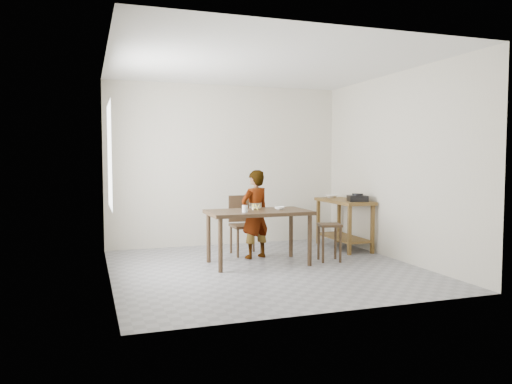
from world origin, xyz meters
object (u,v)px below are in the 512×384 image
object	(u,v)px
prep_counter	(344,224)
dining_table	(258,237)
dining_chair	(246,225)
stool	(329,242)
child	(255,214)

from	to	relation	value
prep_counter	dining_table	bearing A→B (deg)	-157.85
dining_chair	prep_counter	bearing A→B (deg)	-0.35
prep_counter	stool	size ratio (longest dim) A/B	2.23
child	prep_counter	bearing A→B (deg)	170.17
prep_counter	dining_chair	bearing A→B (deg)	179.77
prep_counter	stool	bearing A→B (deg)	-129.51
dining_table	stool	bearing A→B (deg)	-7.73
child	dining_chair	size ratio (longest dim) A/B	1.45
dining_chair	child	bearing A→B (deg)	-80.87
prep_counter	child	xyz separation A→B (m)	(-1.63, -0.28, 0.25)
dining_table	dining_chair	size ratio (longest dim) A/B	1.56
child	dining_chair	bearing A→B (deg)	-100.46
dining_table	child	xyz separation A→B (m)	(0.09, 0.42, 0.28)
dining_table	dining_chair	xyz separation A→B (m)	(0.04, 0.71, 0.07)
dining_table	child	bearing A→B (deg)	77.58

